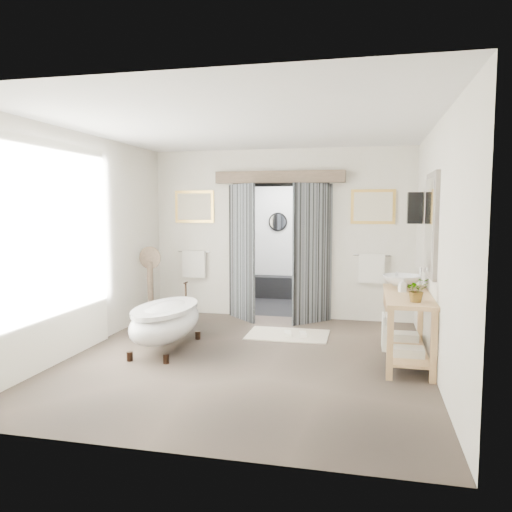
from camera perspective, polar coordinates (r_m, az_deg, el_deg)
name	(u,v)px	position (r m, az deg, el deg)	size (l,w,h in m)	color
ground_plane	(246,359)	(6.45, -1.20, -11.64)	(5.00, 5.00, 0.00)	brown
room_shell	(240,212)	(6.06, -1.84, 5.09)	(4.52, 5.02, 2.91)	beige
shower_room	(293,257)	(10.13, 4.23, -0.11)	(2.22, 2.01, 2.51)	black
back_wall_dressing	(278,228)	(8.43, 2.57, 3.23)	(3.82, 0.70, 2.52)	black
clawfoot_tub	(166,321)	(6.86, -10.26, -7.28)	(0.74, 1.65, 0.80)	black
vanity	(405,322)	(6.47, 16.67, -7.19)	(0.57, 1.60, 0.85)	tan
pedestal_mirror	(151,290)	(8.45, -11.96, -3.82)	(0.38, 0.24, 1.27)	brown
rug	(288,335)	(7.58, 3.66, -8.96)	(1.20, 0.80, 0.01)	beige
slippers	(295,334)	(7.51, 4.53, -8.85)	(0.38, 0.26, 0.05)	white
basin	(402,282)	(6.82, 16.33, -2.84)	(0.51, 0.51, 0.17)	white
plant	(417,290)	(5.88, 17.91, -3.72)	(0.25, 0.21, 0.27)	gray
soap_bottle_a	(402,285)	(6.52, 16.40, -3.20)	(0.08, 0.08, 0.18)	gray
soap_bottle_b	(397,279)	(7.03, 15.78, -2.52)	(0.15, 0.15, 0.19)	gray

